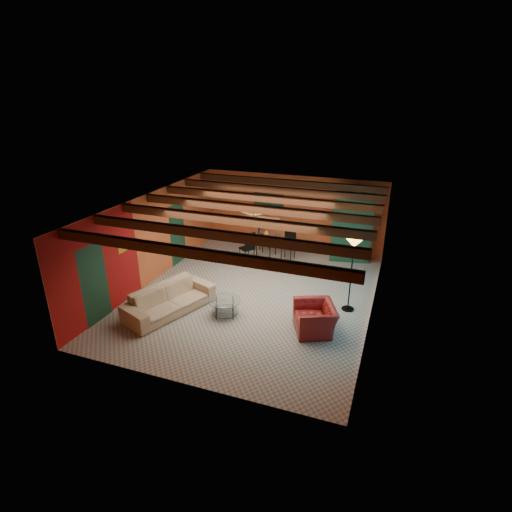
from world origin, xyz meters
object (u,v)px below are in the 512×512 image
at_px(floor_lamp, 351,275).
at_px(dining_table, 266,242).
at_px(potted_plant, 357,189).
at_px(armchair, 315,318).
at_px(armoire, 353,228).
at_px(coffee_table, 225,307).
at_px(sofa, 170,299).
at_px(vase, 267,224).

bearing_deg(floor_lamp, dining_table, 139.41).
bearing_deg(potted_plant, armchair, -92.00).
bearing_deg(armoire, floor_lamp, -93.70).
bearing_deg(potted_plant, floor_lamp, -82.79).
bearing_deg(armoire, coffee_table, -128.02).
relative_size(sofa, armoire, 1.10).
xyz_separation_m(sofa, armchair, (3.79, 0.42, -0.01)).
xyz_separation_m(coffee_table, vase, (-0.29, 4.20, 0.95)).
height_order(floor_lamp, potted_plant, potted_plant).
xyz_separation_m(armchair, vase, (-2.66, 4.13, 0.83)).
bearing_deg(floor_lamp, vase, 139.41).
bearing_deg(vase, floor_lamp, -40.59).
distance_m(dining_table, floor_lamp, 4.34).
height_order(armoire, floor_lamp, armoire).
bearing_deg(dining_table, sofa, -104.02).
xyz_separation_m(dining_table, vase, (0.00, 0.00, 0.64)).
height_order(sofa, armchair, sofa).
relative_size(armchair, coffee_table, 1.24).
bearing_deg(armoire, sofa, -137.70).
bearing_deg(dining_table, vase, 0.00).
bearing_deg(potted_plant, dining_table, -165.13).
bearing_deg(armchair, armoire, 153.74).
bearing_deg(dining_table, armchair, -57.24).
bearing_deg(vase, potted_plant, 14.87).
xyz_separation_m(dining_table, potted_plant, (2.83, 0.75, 1.94)).
xyz_separation_m(coffee_table, armoire, (2.53, 4.95, 0.90)).
bearing_deg(armchair, potted_plant, 153.74).
bearing_deg(dining_table, coffee_table, -86.02).
bearing_deg(armoire, vase, -176.04).
distance_m(sofa, armchair, 3.82).
distance_m(armoire, vase, 2.93).
bearing_deg(sofa, dining_table, 6.83).
bearing_deg(floor_lamp, coffee_table, -154.97).
relative_size(sofa, dining_table, 1.20).
xyz_separation_m(potted_plant, vase, (-2.83, -0.75, -1.30)).
distance_m(sofa, potted_plant, 6.94).
height_order(coffee_table, armoire, armoire).
distance_m(coffee_table, armoire, 5.63).
distance_m(sofa, armoire, 6.66).
relative_size(sofa, coffee_table, 2.89).
relative_size(armchair, armoire, 0.48).
height_order(armchair, coffee_table, armchair).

